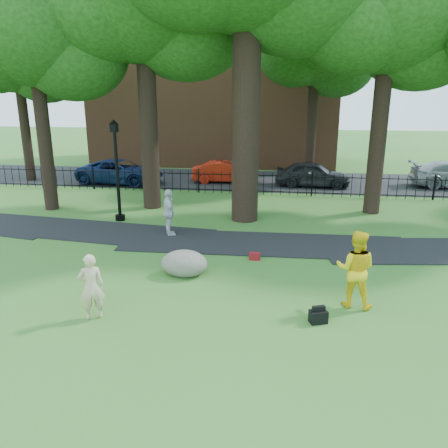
% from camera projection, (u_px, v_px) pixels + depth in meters
% --- Properties ---
extents(ground, '(120.00, 120.00, 0.00)m').
position_uv_depth(ground, '(218.00, 289.00, 11.83)').
color(ground, '#316F26').
rests_on(ground, ground).
extents(footpath, '(36.07, 3.85, 0.03)m').
position_uv_depth(footpath, '(264.00, 244.00, 15.39)').
color(footpath, black).
rests_on(footpath, ground).
extents(street, '(80.00, 7.00, 0.02)m').
position_uv_depth(street, '(259.00, 180.00, 27.01)').
color(street, black).
rests_on(street, ground).
extents(iron_fence, '(44.00, 0.04, 1.20)m').
position_uv_depth(iron_fence, '(254.00, 183.00, 23.05)').
color(iron_fence, black).
rests_on(iron_fence, ground).
extents(brick_building, '(18.00, 8.00, 12.00)m').
position_uv_depth(brick_building, '(216.00, 83.00, 33.48)').
color(brick_building, brown).
rests_on(brick_building, ground).
extents(tree_row, '(26.82, 7.96, 12.42)m').
position_uv_depth(tree_row, '(264.00, 14.00, 17.43)').
color(tree_row, black).
rests_on(tree_row, ground).
extents(woman, '(0.69, 0.60, 1.59)m').
position_uv_depth(woman, '(91.00, 287.00, 10.05)').
color(woman, beige).
rests_on(woman, ground).
extents(man, '(1.08, 0.93, 1.95)m').
position_uv_depth(man, '(355.00, 269.00, 10.62)').
color(man, yellow).
rests_on(man, ground).
extents(pedestrian, '(0.81, 1.12, 1.76)m').
position_uv_depth(pedestrian, '(169.00, 213.00, 16.11)').
color(pedestrian, silver).
rests_on(pedestrian, ground).
extents(boulder, '(1.64, 1.47, 0.79)m').
position_uv_depth(boulder, '(184.00, 262.00, 12.68)').
color(boulder, slate).
rests_on(boulder, ground).
extents(lamppost, '(0.41, 0.41, 4.13)m').
position_uv_depth(lamppost, '(117.00, 172.00, 17.80)').
color(lamppost, black).
rests_on(lamppost, ground).
extents(backpack, '(0.46, 0.37, 0.30)m').
position_uv_depth(backpack, '(318.00, 317.00, 10.02)').
color(backpack, black).
rests_on(backpack, ground).
extents(red_bag, '(0.35, 0.24, 0.23)m').
position_uv_depth(red_bag, '(255.00, 256.00, 13.90)').
color(red_bag, maroon).
rests_on(red_bag, ground).
extents(red_sedan, '(4.02, 1.75, 1.28)m').
position_uv_depth(red_sedan, '(225.00, 172.00, 26.22)').
color(red_sedan, red).
rests_on(red_sedan, ground).
extents(navy_van, '(5.34, 2.92, 1.42)m').
position_uv_depth(navy_van, '(120.00, 172.00, 25.87)').
color(navy_van, '#0E1F48').
rests_on(navy_van, ground).
extents(grey_car, '(4.31, 1.92, 1.44)m').
position_uv_depth(grey_car, '(313.00, 174.00, 25.02)').
color(grey_car, black).
rests_on(grey_car, ground).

